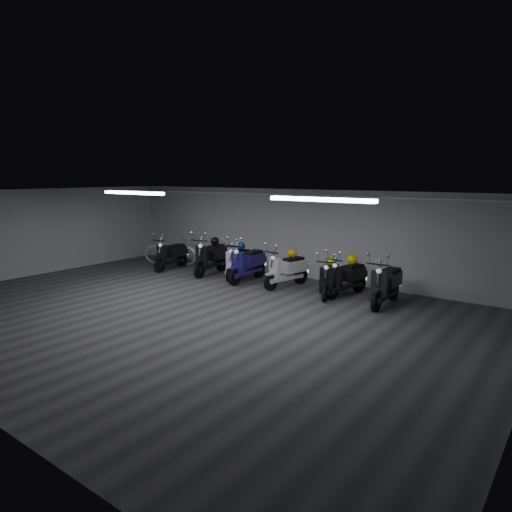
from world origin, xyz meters
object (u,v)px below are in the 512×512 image
Objects in this scene: scooter_8 at (347,272)px; helmet_1 at (293,253)px; scooter_2 at (238,257)px; bicycle at (170,246)px; scooter_0 at (171,250)px; scooter_1 at (211,252)px; scooter_4 at (247,258)px; helmet_3 at (241,246)px; helmet_2 at (215,241)px; scooter_7 at (330,273)px; scooter_6 at (286,264)px; scooter_9 at (386,278)px; helmet_4 at (353,260)px; helmet_0 at (332,261)px.

scooter_8 is 6.68× the size of helmet_1.
scooter_8 is (3.75, 0.03, -0.01)m from scooter_2.
bicycle is (-7.16, 0.25, -0.00)m from scooter_8.
scooter_1 is at bearing 0.81° from scooter_0.
helmet_1 is (3.02, 0.25, 0.23)m from scooter_1.
scooter_4 is 7.04× the size of helmet_3.
scooter_7 is at bearing -5.67° from helmet_2.
scooter_0 is 3.25m from scooter_4.
scooter_8 is 1.82m from helmet_1.
scooter_6 is 6.84× the size of helmet_1.
helmet_2 is at bearing -114.22° from bicycle.
scooter_7 is 4.55m from helmet_2.
helmet_3 is at bearing 4.76° from helmet_2.
scooter_9 reaches higher than helmet_3.
bicycle is 7.21m from helmet_4.
bicycle is at bearing 158.46° from scooter_7.
helmet_0 is (1.43, 0.06, 0.24)m from scooter_6.
helmet_1 is 0.96× the size of helmet_4.
scooter_2 is at bearing 156.80° from scooter_4.
scooter_0 is 0.89× the size of scooter_1.
scooter_4 is at bearing -35.79° from scooter_2.
scooter_1 is 7.20× the size of helmet_3.
scooter_7 is at bearing -4.92° from scooter_4.
bicycle is 2.34m from helmet_2.
scooter_4 reaches higher than helmet_1.
scooter_1 is 0.98× the size of bicycle.
scooter_2 is at bearing -3.33° from scooter_1.
helmet_0 is (4.39, 0.06, 0.17)m from scooter_1.
helmet_1 is (-1.45, 0.42, 0.33)m from scooter_7.
scooter_0 reaches higher than scooter_8.
scooter_2 is 0.89× the size of bicycle.
scooter_7 is at bearing -11.88° from scooter_1.
helmet_1 is 3.06m from helmet_2.
scooter_4 reaches higher than helmet_0.
helmet_4 is at bearing -11.57° from scooter_2.
scooter_2 is 1.18m from helmet_2.
scooter_2 is at bearing 158.34° from scooter_7.
bicycle is at bearing 177.08° from helmet_2.
helmet_3 is 3.86m from helmet_4.
scooter_9 is 5.05m from helmet_3.
bicycle reaches higher than scooter_7.
scooter_4 is at bearing -12.43° from scooter_1.
helmet_2 is (-0.05, 0.28, 0.32)m from scooter_1.
scooter_8 is (6.46, 0.37, -0.00)m from scooter_0.
scooter_7 is 1.54m from helmet_1.
scooter_7 reaches higher than helmet_0.
scooter_0 reaches higher than scooter_7.
helmet_4 is (0.46, 0.33, 0.04)m from helmet_0.
bicycle reaches higher than helmet_3.
helmet_3 is (-5.02, 0.49, 0.27)m from scooter_9.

